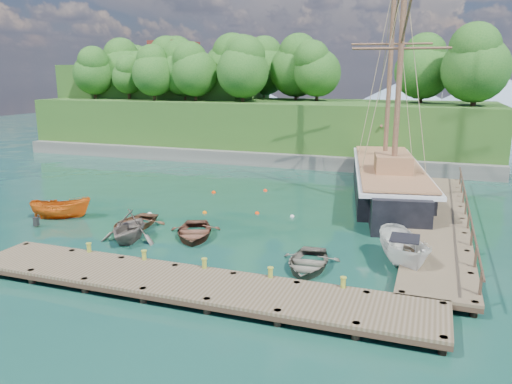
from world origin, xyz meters
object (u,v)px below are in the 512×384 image
at_px(motorboat_orange, 62,218).
at_px(rowboat_1, 130,241).
at_px(rowboat_2, 194,237).
at_px(cabin_boat_white, 403,267).
at_px(schooner, 388,183).
at_px(rowboat_3, 307,268).
at_px(rowboat_0, 133,228).

bearing_deg(motorboat_orange, rowboat_1, -134.34).
xyz_separation_m(rowboat_2, cabin_boat_white, (11.18, -0.67, 0.00)).
relative_size(rowboat_2, schooner, 0.16).
xyz_separation_m(rowboat_1, schooner, (12.08, 15.13, 1.05)).
relative_size(rowboat_1, rowboat_3, 0.90).
relative_size(rowboat_1, schooner, 0.13).
bearing_deg(cabin_boat_white, rowboat_1, 164.37).
height_order(rowboat_3, cabin_boat_white, cabin_boat_white).
bearing_deg(rowboat_0, rowboat_2, -4.68).
bearing_deg(rowboat_0, rowboat_1, -61.99).
relative_size(motorboat_orange, cabin_boat_white, 0.79).
bearing_deg(schooner, cabin_boat_white, -91.38).
height_order(motorboat_orange, schooner, schooner).
relative_size(rowboat_1, cabin_boat_white, 0.75).
height_order(rowboat_0, cabin_boat_white, cabin_boat_white).
bearing_deg(schooner, rowboat_3, -107.36).
xyz_separation_m(rowboat_0, schooner, (13.20, 13.09, 1.05)).
xyz_separation_m(rowboat_3, motorboat_orange, (-16.51, 2.87, 0.00)).
bearing_deg(cabin_boat_white, rowboat_2, 156.49).
xyz_separation_m(rowboat_0, cabin_boat_white, (15.28, -0.95, 0.00)).
bearing_deg(rowboat_3, motorboat_orange, 165.72).
height_order(rowboat_1, rowboat_2, rowboat_1).
bearing_deg(motorboat_orange, schooner, -80.20).
bearing_deg(schooner, motorboat_orange, -155.23).
distance_m(rowboat_0, rowboat_2, 4.11).
xyz_separation_m(rowboat_2, schooner, (9.10, 13.36, 1.05)).
bearing_deg(rowboat_1, cabin_boat_white, -5.73).
bearing_deg(rowboat_3, schooner, 78.03).
xyz_separation_m(rowboat_0, rowboat_3, (11.12, -2.59, 0.00)).
bearing_deg(rowboat_2, rowboat_0, 154.14).
height_order(rowboat_1, motorboat_orange, rowboat_1).
relative_size(rowboat_2, cabin_boat_white, 0.86).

